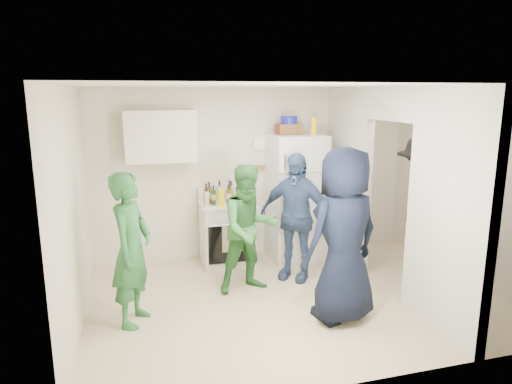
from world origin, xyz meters
TOP-DOWN VIEW (x-y plane):
  - floor at (0.00, 0.00)m, footprint 4.80×4.80m
  - wall_back at (0.00, 1.70)m, footprint 4.80×0.00m
  - wall_front at (0.00, -1.70)m, footprint 4.80×0.00m
  - wall_left at (-2.40, 0.00)m, footprint 0.00×3.40m
  - wall_right at (2.40, 0.00)m, footprint 0.00×3.40m
  - ceiling at (0.00, 0.00)m, footprint 4.80×4.80m
  - partition_pier_back at (1.20, 1.10)m, footprint 0.12×1.20m
  - partition_pier_front at (1.20, -1.10)m, footprint 0.12×1.20m
  - partition_header at (1.20, 0.00)m, footprint 0.12×1.00m
  - stove at (-0.53, 1.37)m, footprint 0.75×0.63m
  - upper_cabinet at (-1.40, 1.52)m, footprint 0.95×0.34m
  - fridge at (0.50, 1.34)m, footprint 0.76×0.74m
  - wicker_basket at (0.40, 1.39)m, footprint 0.35×0.25m
  - blue_bowl at (0.40, 1.39)m, footprint 0.24×0.24m
  - yellow_cup_stack_top at (0.72, 1.24)m, footprint 0.09×0.09m
  - wall_clock at (0.05, 1.68)m, footprint 0.22×0.02m
  - spice_shelf at (0.00, 1.65)m, footprint 0.35×0.08m
  - nook_window at (2.38, 0.20)m, footprint 0.03×0.70m
  - nook_window_frame at (2.36, 0.20)m, footprint 0.04×0.76m
  - nook_valance at (2.34, 0.20)m, footprint 0.04×0.82m
  - yellow_cup_stack_stove at (-0.65, 1.15)m, footprint 0.09×0.09m
  - red_cup at (-0.31, 1.17)m, footprint 0.09×0.09m
  - person_green_left at (-1.85, -0.08)m, footprint 0.60×0.71m
  - person_green_center at (-0.45, 0.39)m, footprint 0.86×0.71m
  - person_denim at (0.22, 0.61)m, footprint 1.01×0.96m
  - person_navy at (0.32, -0.59)m, footprint 1.05×0.82m
  - person_nook at (1.73, 0.03)m, footprint 1.16×1.43m
  - bottle_a at (-0.80, 1.48)m, footprint 0.07×0.07m
  - bottle_b at (-0.72, 1.31)m, footprint 0.07×0.07m
  - bottle_c at (-0.60, 1.52)m, footprint 0.07×0.07m
  - bottle_d at (-0.50, 1.32)m, footprint 0.07×0.07m
  - bottle_e at (-0.42, 1.53)m, footprint 0.08×0.08m
  - bottle_f at (-0.35, 1.39)m, footprint 0.08×0.08m
  - bottle_g at (-0.26, 1.52)m, footprint 0.06×0.06m
  - bottle_h at (-0.83, 1.26)m, footprint 0.06×0.06m
  - bottle_i at (-0.46, 1.49)m, footprint 0.06×0.06m
  - bottle_j at (-0.22, 1.28)m, footprint 0.06×0.06m
  - bottle_k at (-0.76, 1.41)m, footprint 0.08×0.08m
  - bottle_l at (-0.37, 1.25)m, footprint 0.06×0.06m

SIDE VIEW (x-z plane):
  - floor at x=0.00m, z-range 0.00..0.00m
  - stove at x=-0.53m, z-range 0.00..0.90m
  - person_green_center at x=-0.45m, z-range 0.00..1.59m
  - person_green_left at x=-1.85m, z-range 0.00..1.64m
  - person_denim at x=0.22m, z-range 0.00..1.69m
  - fridge at x=0.50m, z-range 0.00..1.84m
  - person_navy at x=0.32m, z-range 0.00..1.89m
  - red_cup at x=-0.31m, z-range 0.90..1.02m
  - person_nook at x=1.73m, z-range 0.00..1.93m
  - yellow_cup_stack_stove at x=-0.65m, z-range 0.90..1.15m
  - bottle_j at x=-0.22m, z-range 0.90..1.16m
  - bottle_h at x=-0.83m, z-range 0.90..1.17m
  - bottle_l at x=-0.37m, z-range 0.90..1.17m
  - bottle_b at x=-0.72m, z-range 0.90..1.17m
  - bottle_a at x=-0.80m, z-range 0.90..1.17m
  - bottle_d at x=-0.50m, z-range 0.90..1.17m
  - bottle_e at x=-0.42m, z-range 0.90..1.18m
  - bottle_f at x=-0.35m, z-range 0.90..1.19m
  - bottle_c at x=-0.60m, z-range 0.90..1.20m
  - bottle_i at x=-0.46m, z-range 0.90..1.20m
  - bottle_k at x=-0.76m, z-range 0.90..1.21m
  - bottle_g at x=-0.26m, z-range 0.90..1.22m
  - wall_back at x=0.00m, z-range -1.15..3.65m
  - wall_front at x=0.00m, z-range -1.15..3.65m
  - wall_left at x=-2.40m, z-range -0.45..2.95m
  - wall_right at x=2.40m, z-range -0.45..2.95m
  - partition_pier_back at x=1.20m, z-range 0.00..2.50m
  - partition_pier_front at x=1.20m, z-range 0.00..2.50m
  - spice_shelf at x=0.00m, z-range 1.34..1.36m
  - nook_window at x=2.38m, z-range 1.25..2.05m
  - nook_window_frame at x=2.36m, z-range 1.22..2.08m
  - wall_clock at x=0.05m, z-range 1.59..1.81m
  - upper_cabinet at x=-1.40m, z-range 1.50..2.20m
  - wicker_basket at x=0.40m, z-range 1.84..1.99m
  - yellow_cup_stack_top at x=0.72m, z-range 1.84..2.09m
  - nook_valance at x=2.34m, z-range 1.91..2.09m
  - blue_bowl at x=0.40m, z-range 1.99..2.10m
  - partition_header at x=1.20m, z-range 2.10..2.50m
  - ceiling at x=0.00m, z-range 2.50..2.50m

